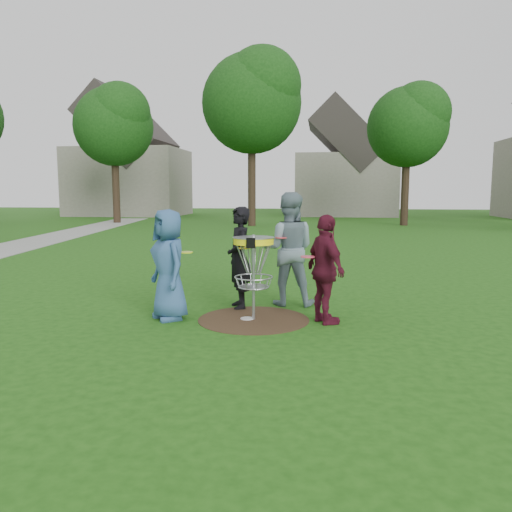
# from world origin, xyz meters

# --- Properties ---
(ground) EXTENTS (100.00, 100.00, 0.00)m
(ground) POSITION_xyz_m (0.00, 0.00, 0.00)
(ground) COLOR #19470F
(ground) RESTS_ON ground
(dirt_patch) EXTENTS (1.80, 1.80, 0.01)m
(dirt_patch) POSITION_xyz_m (0.00, 0.00, 0.00)
(dirt_patch) COLOR #47331E
(dirt_patch) RESTS_ON ground
(player_blue) EXTENTS (0.99, 1.03, 1.78)m
(player_blue) POSITION_xyz_m (-1.36, -0.11, 0.89)
(player_blue) COLOR #2F5583
(player_blue) RESTS_ON ground
(player_black) EXTENTS (0.64, 0.77, 1.80)m
(player_black) POSITION_xyz_m (-0.36, 0.80, 0.90)
(player_black) COLOR black
(player_black) RESTS_ON ground
(player_grey) EXTENTS (1.00, 0.78, 2.05)m
(player_grey) POSITION_xyz_m (0.48, 1.17, 1.02)
(player_grey) COLOR gray
(player_grey) RESTS_ON ground
(player_maroon) EXTENTS (0.85, 1.08, 1.71)m
(player_maroon) POSITION_xyz_m (1.14, -0.07, 0.86)
(player_maroon) COLOR #521224
(player_maroon) RESTS_ON ground
(disc_on_grass) EXTENTS (0.22, 0.22, 0.02)m
(disc_on_grass) POSITION_xyz_m (-0.11, 0.01, 0.01)
(disc_on_grass) COLOR silver
(disc_on_grass) RESTS_ON ground
(disc_golf_basket) EXTENTS (0.66, 0.67, 1.38)m
(disc_golf_basket) POSITION_xyz_m (0.00, -0.00, 1.02)
(disc_golf_basket) COLOR #9EA0A5
(disc_golf_basket) RESTS_ON ground
(held_discs) EXTENTS (2.16, 1.22, 0.22)m
(held_discs) POSITION_xyz_m (-0.02, 0.33, 1.12)
(held_discs) COLOR #BFD717
(held_discs) RESTS_ON ground
(tree_row) EXTENTS (51.20, 17.42, 9.90)m
(tree_row) POSITION_xyz_m (0.44, 20.67, 6.21)
(tree_row) COLOR #38281C
(tree_row) RESTS_ON ground
(house_row) EXTENTS (44.50, 10.65, 11.62)m
(house_row) POSITION_xyz_m (4.78, 33.07, 4.14)
(house_row) COLOR gray
(house_row) RESTS_ON ground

